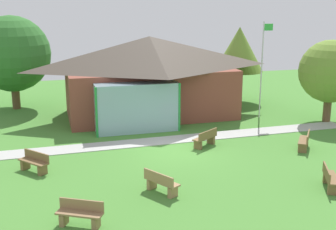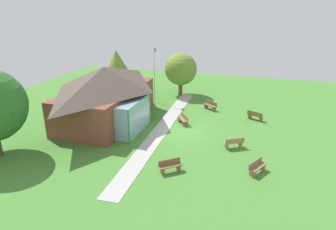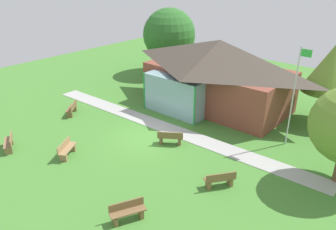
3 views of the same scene
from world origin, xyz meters
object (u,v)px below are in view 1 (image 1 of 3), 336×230
Objects in this scene: flagpole at (262,66)px; tree_behind_pavilion_right at (239,50)px; pavilion at (149,75)px; bench_front_right at (330,179)px; tree_east_hedge at (331,72)px; bench_front_left at (80,214)px; bench_mid_left at (34,162)px; tree_behind_pavilion_left at (12,54)px; bench_mid_right at (305,141)px; bench_front_center at (161,183)px; bench_rear_near_path at (205,139)px.

flagpole is 1.11× the size of tree_behind_pavilion_right.
pavilion is 13.52m from bench_front_right.
bench_front_left is at bearing -149.39° from tree_east_hedge.
bench_mid_left is at bearing -143.41° from tree_behind_pavilion_right.
tree_behind_pavilion_left is at bearing 156.04° from flagpole.
pavilion is 2.09× the size of tree_behind_pavilion_right.
bench_mid_right is 11.28m from tree_behind_pavilion_right.
bench_front_center is 16.92m from tree_behind_pavilion_right.
pavilion is 1.80× the size of tree_behind_pavilion_left.
bench_front_right is (-1.67, -4.39, 0.00)m from bench_mid_right.
bench_front_left is 20.10m from tree_behind_pavilion_right.
bench_front_left is 1.03× the size of bench_rear_near_path.
tree_east_hedge is at bearing 171.88° from bench_front_right.
bench_rear_near_path is at bearing -121.37° from bench_mid_left.
tree_behind_pavilion_right is at bearing -100.00° from bench_front_left.
pavilion reaches higher than bench_rear_near_path.
tree_behind_pavilion_left is at bearing 154.89° from tree_east_hedge.
pavilion is 7.51m from tree_behind_pavilion_right.
tree_behind_pavilion_left is (-9.44, 10.98, 3.26)m from bench_rear_near_path.
bench_rear_near_path is 14.84m from tree_behind_pavilion_left.
bench_mid_left is at bearing -83.63° from tree_behind_pavilion_left.
flagpole is at bearing -106.75° from bench_mid_left.
bench_front_left is 0.99× the size of bench_front_right.
tree_behind_pavilion_left is (-1.36, 12.20, 3.26)m from bench_mid_left.
bench_mid_left and bench_front_right have the same top height.
bench_mid_left is (-13.28, -5.69, -2.82)m from flagpole.
flagpole is 6.79m from bench_mid_right.
tree_behind_pavilion_right reaches higher than bench_mid_left.
tree_behind_pavilion_right is at bearing 23.17° from bench_rear_near_path.
bench_front_left is at bearing -112.06° from pavilion.
bench_rear_near_path is 9.34m from tree_east_hedge.
bench_rear_near_path is at bearing -122.43° from tree_behind_pavilion_right.
pavilion is at bearing -161.20° from tree_behind_pavilion_right.
flagpole is 0.95× the size of tree_behind_pavilion_left.
bench_mid_right is at bearing -42.24° from tree_behind_pavilion_left.
bench_rear_near_path is at bearing -163.63° from tree_east_hedge.
bench_mid_right is at bearing -96.69° from flagpole.
flagpole is 3.97× the size of bench_mid_right.
flagpole reaches higher than bench_mid_right.
flagpole is at bearing -23.96° from tree_behind_pavilion_left.
tree_behind_pavilion_right is (0.54, 4.57, 0.49)m from flagpole.
bench_front_right is (-2.39, -10.52, -2.82)m from flagpole.
bench_mid_left is 11.92m from bench_front_right.
bench_front_center is at bearing -101.00° from pavilion.
flagpole is 7.42m from bench_rear_near_path.
bench_front_left is at bearing -80.74° from tree_behind_pavilion_left.
bench_front_left and bench_front_right have the same top height.
tree_behind_pavilion_right is (7.03, 2.39, 1.14)m from pavilion.
bench_mid_right is at bearing -55.28° from pavilion.
bench_mid_left is (-4.58, 3.52, 0.00)m from bench_front_center.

